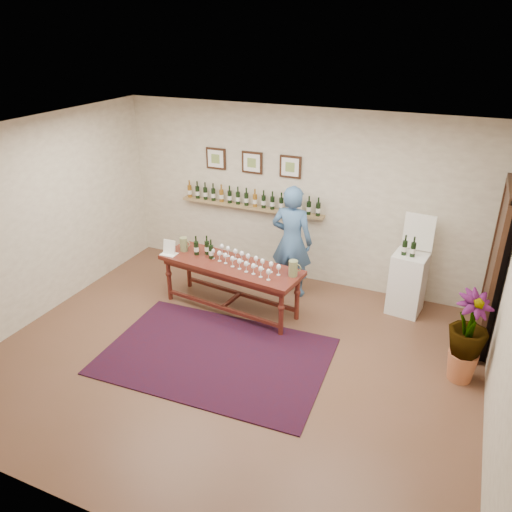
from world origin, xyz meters
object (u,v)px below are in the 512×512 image
at_px(display_pedestal, 407,283).
at_px(person, 292,242).
at_px(tasting_table, 230,270).
at_px(potted_plant, 467,338).

relative_size(display_pedestal, person, 0.52).
relative_size(tasting_table, display_pedestal, 2.39).
height_order(tasting_table, potted_plant, potted_plant).
bearing_deg(display_pedestal, person, -174.83).
height_order(tasting_table, person, person).
xyz_separation_m(display_pedestal, person, (-1.75, -0.16, 0.42)).
distance_m(potted_plant, person, 2.87).
bearing_deg(person, potted_plant, 154.56).
bearing_deg(person, tasting_table, 50.89).
distance_m(display_pedestal, person, 1.80).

